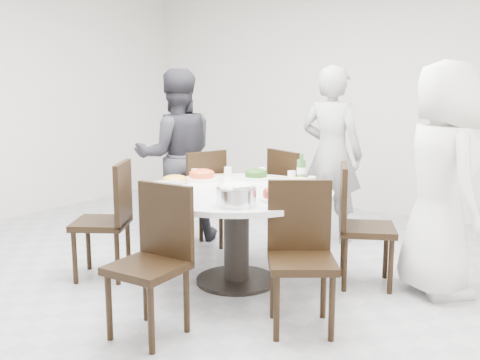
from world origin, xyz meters
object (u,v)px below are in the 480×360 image
Objects in this scene: chair_n at (298,199)px; diner_right at (441,180)px; chair_s at (147,264)px; chair_nw at (196,199)px; dining_table at (236,236)px; chair_sw at (101,220)px; beverage_bottle at (301,168)px; chair_se at (302,259)px; soup_bowl at (167,190)px; chair_ne at (367,226)px; diner_left at (176,156)px; rice_bowl at (236,197)px; diner_middle at (331,155)px.

diner_right is (1.41, -0.39, 0.39)m from chair_n.
diner_right is (1.26, 1.79, 0.39)m from chair_s.
chair_n is 1.00× the size of chair_nw.
dining_table is 1.10m from chair_n.
chair_n is at bearing 118.74° from chair_sw.
chair_se is at bearing -60.79° from beverage_bottle.
chair_sw is 3.34× the size of soup_bowl.
soup_bowl is at bearing 103.79° from chair_ne.
dining_table is 0.77m from beverage_bottle.
diner_right is at bearing 27.20° from dining_table.
chair_sw is at bearing 147.09° from chair_se.
soup_bowl is (-1.13, -0.00, 0.32)m from chair_se.
beverage_bottle is at bearing 65.13° from chair_ne.
rice_bowl is at bearing 94.26° from diner_left.
diner_left is at bearing 143.87° from rice_bowl.
diner_left reaches higher than chair_s.
chair_nw is at bearing 56.03° from chair_n.
chair_se is at bearing 0.08° from soup_bowl.
chair_ne is 1.80m from chair_s.
diner_middle is at bearing -88.84° from chair_n.
diner_right reaches higher than beverage_bottle.
diner_left reaches higher than soup_bowl.
chair_n is (-0.05, 1.09, 0.10)m from dining_table.
chair_s is at bearing 76.54° from diner_left.
chair_sw is at bearing -140.33° from beverage_bottle.
diner_middle reaches higher than chair_se.
chair_ne is 0.55× the size of diner_right.
diner_right is (0.49, 0.16, 0.39)m from chair_ne.
rice_bowl is (-1.06, -1.12, -0.06)m from diner_right.
chair_n is 3.34× the size of soup_bowl.
chair_sw is 1.20m from chair_s.
chair_n is at bearing 32.32° from chair_ne.
chair_ne is 2.12m from chair_sw.
dining_table is at bearing 74.77° from diner_right.
chair_nw is at bearing 117.08° from chair_s.
chair_nw is at bearing 179.82° from beverage_bottle.
soup_bowl is at bearing -121.21° from beverage_bottle.
diner_middle is (0.14, 0.41, 0.39)m from chair_n.
chair_sw is at bearing -151.55° from dining_table.
rice_bowl is (1.27, 0.10, 0.33)m from chair_sw.
chair_se is 3.34× the size of soup_bowl.
chair_se is (1.80, 0.07, 0.00)m from chair_sw.
diner_right reaches higher than chair_nw.
chair_n reaches higher than dining_table.
beverage_bottle is at bearing 99.88° from diner_middle.
dining_table is at bearing 112.76° from chair_n.
chair_ne is at bearing 40.28° from soup_bowl.
diner_right is 6.93× the size of beverage_bottle.
chair_nw reaches higher than dining_table.
soup_bowl is (-0.60, -0.03, -0.02)m from rice_bowl.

